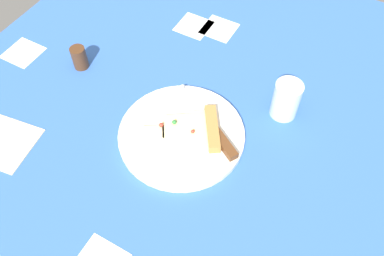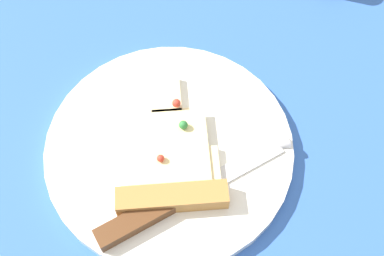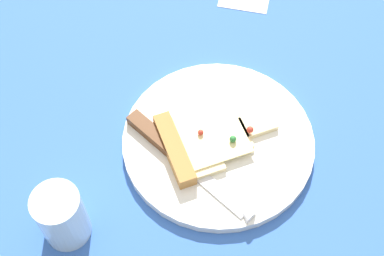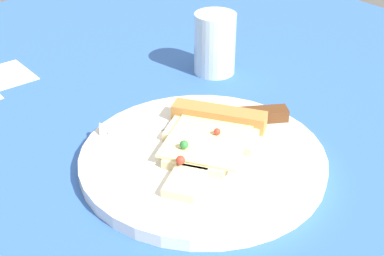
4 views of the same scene
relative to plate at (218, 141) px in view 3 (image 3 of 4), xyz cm
name	(u,v)px [view 3 (image 3 of 4)]	position (x,y,z in cm)	size (l,w,h in cm)	color
ground_plane	(199,198)	(8.75, -1.06, -2.27)	(127.25, 127.25, 3.00)	#3360B7
plate	(218,141)	(0.00, 0.00, 0.00)	(28.95, 28.95, 1.55)	white
pizza_slice	(202,141)	(1.43, -2.18, 1.55)	(16.00, 18.85, 2.33)	beige
knife	(176,154)	(4.29, -5.47, 1.38)	(14.31, 21.57, 2.45)	silver
drinking_glass	(62,216)	(18.06, -17.66, 4.00)	(6.42, 6.42, 9.55)	silver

